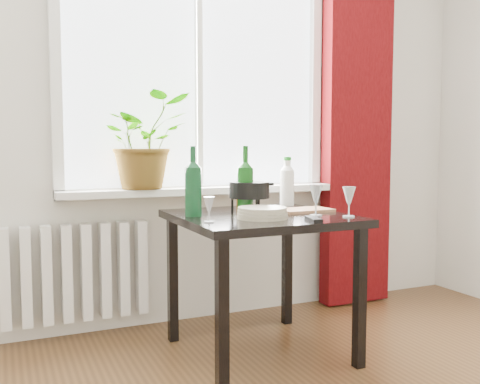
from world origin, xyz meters
name	(u,v)px	position (x,y,z in m)	size (l,w,h in m)	color
window	(198,63)	(0.00, 2.22, 1.60)	(1.72, 0.08, 1.62)	white
windowsill	(202,190)	(0.00, 2.15, 0.82)	(1.72, 0.20, 0.04)	white
curtain	(357,117)	(1.12, 2.12, 1.30)	(0.50, 0.12, 2.56)	#3C0507
radiator	(76,272)	(-0.75, 2.18, 0.38)	(0.80, 0.10, 0.55)	white
table	(260,232)	(0.10, 1.55, 0.65)	(0.85, 0.85, 0.74)	black
potted_plant	(144,141)	(-0.36, 2.15, 1.12)	(0.50, 0.43, 0.56)	#3D6F1D
wine_bottle_left	(193,180)	(-0.24, 1.62, 0.92)	(0.08, 0.08, 0.36)	#0B3A1A
wine_bottle_right	(245,179)	(0.04, 1.61, 0.92)	(0.08, 0.08, 0.36)	#0D480F
bottle_amber	(242,189)	(0.08, 1.75, 0.86)	(0.06, 0.06, 0.23)	#73380C
cleaning_bottle	(287,181)	(0.44, 1.87, 0.89)	(0.08, 0.08, 0.30)	white
wineglass_front_right	(316,200)	(0.33, 1.38, 0.82)	(0.07, 0.07, 0.16)	#B6BCC4
wineglass_far_right	(349,201)	(0.45, 1.27, 0.82)	(0.07, 0.07, 0.16)	silver
wineglass_back_center	(248,193)	(0.16, 1.84, 0.82)	(0.07, 0.07, 0.17)	silver
wineglass_back_left	(196,196)	(-0.18, 1.77, 0.83)	(0.07, 0.07, 0.17)	silver
wineglass_front_left	(209,209)	(-0.25, 1.37, 0.80)	(0.05, 0.05, 0.12)	silver
plate_stack	(262,213)	(0.04, 1.40, 0.77)	(0.25, 0.25, 0.05)	beige
fondue_pot	(249,197)	(0.07, 1.63, 0.82)	(0.24, 0.21, 0.17)	black
tv_remote	(314,219)	(0.22, 1.23, 0.75)	(0.04, 0.15, 0.02)	black
cutting_board	(304,210)	(0.37, 1.56, 0.75)	(0.29, 0.18, 0.02)	#996745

